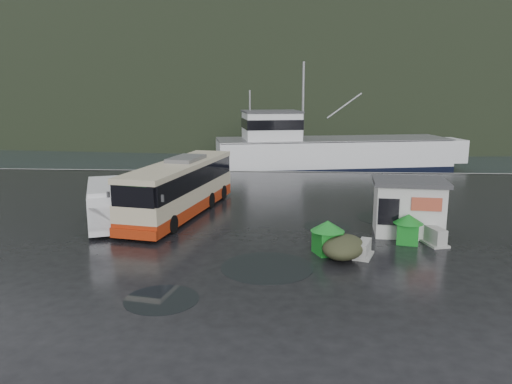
# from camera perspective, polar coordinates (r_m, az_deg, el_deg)

# --- Properties ---
(ground) EXTENTS (160.00, 160.00, 0.00)m
(ground) POSITION_cam_1_polar(r_m,az_deg,el_deg) (24.91, -0.79, -5.22)
(ground) COLOR black
(ground) RESTS_ON ground
(harbor_water) EXTENTS (300.00, 180.00, 0.02)m
(harbor_water) POSITION_cam_1_polar(r_m,az_deg,el_deg) (133.96, 2.71, 8.66)
(harbor_water) COLOR black
(harbor_water) RESTS_ON ground
(quay_edge) EXTENTS (160.00, 0.60, 1.50)m
(quay_edge) POSITION_cam_1_polar(r_m,az_deg,el_deg) (44.39, 1.11, 2.34)
(quay_edge) COLOR #999993
(quay_edge) RESTS_ON ground
(headland) EXTENTS (780.00, 540.00, 570.00)m
(headland) POSITION_cam_1_polar(r_m,az_deg,el_deg) (273.98, 5.25, 10.22)
(headland) COLOR black
(headland) RESTS_ON ground
(coach_bus) EXTENTS (5.16, 12.06, 3.31)m
(coach_bus) POSITION_cam_1_polar(r_m,az_deg,el_deg) (29.79, -8.51, -2.51)
(coach_bus) COLOR #BDAF8F
(coach_bus) RESTS_ON ground
(white_van) EXTENTS (3.77, 5.89, 2.32)m
(white_van) POSITION_cam_1_polar(r_m,az_deg,el_deg) (28.21, -16.61, -3.69)
(white_van) COLOR silver
(white_van) RESTS_ON ground
(waste_bin_left) EXTENTS (1.42, 1.42, 1.52)m
(waste_bin_left) POSITION_cam_1_polar(r_m,az_deg,el_deg) (22.82, 8.10, -6.96)
(waste_bin_left) COLOR #15781F
(waste_bin_left) RESTS_ON ground
(waste_bin_right) EXTENTS (1.24, 1.24, 1.43)m
(waste_bin_right) POSITION_cam_1_polar(r_m,az_deg,el_deg) (25.13, 16.87, -5.60)
(waste_bin_right) COLOR #15781F
(waste_bin_right) RESTS_ON ground
(dome_tent) EXTENTS (2.55, 2.97, 0.98)m
(dome_tent) POSITION_cam_1_polar(r_m,az_deg,el_deg) (22.37, 9.92, -7.41)
(dome_tent) COLOR #333620
(dome_tent) RESTS_ON ground
(ticket_kiosk) EXTENTS (3.85, 3.07, 2.81)m
(ticket_kiosk) POSITION_cam_1_polar(r_m,az_deg,el_deg) (26.68, 16.84, -4.58)
(ticket_kiosk) COLOR beige
(ticket_kiosk) RESTS_ON ground
(jersey_barrier_a) EXTENTS (1.13, 1.57, 0.71)m
(jersey_barrier_a) POSITION_cam_1_polar(r_m,az_deg,el_deg) (22.69, 12.17, -7.22)
(jersey_barrier_a) COLOR #999993
(jersey_barrier_a) RESTS_ON ground
(jersey_barrier_b) EXTENTS (1.24, 1.83, 0.84)m
(jersey_barrier_b) POSITION_cam_1_polar(r_m,az_deg,el_deg) (25.40, 19.55, -5.59)
(jersey_barrier_b) COLOR #999993
(jersey_barrier_b) RESTS_ON ground
(fishing_trawler) EXTENTS (29.28, 11.94, 11.44)m
(fishing_trawler) POSITION_cam_1_polar(r_m,az_deg,el_deg) (53.43, 8.73, 3.82)
(fishing_trawler) COLOR silver
(fishing_trawler) RESTS_ON ground
(puddles) EXTENTS (13.17, 14.84, 0.01)m
(puddles) POSITION_cam_1_polar(r_m,az_deg,el_deg) (23.62, 5.80, -6.23)
(puddles) COLOR black
(puddles) RESTS_ON ground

